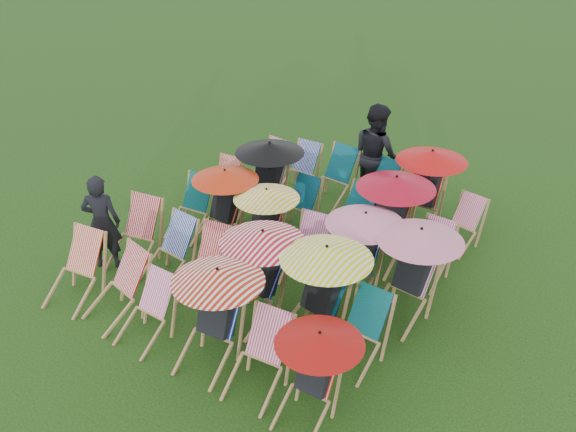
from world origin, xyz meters
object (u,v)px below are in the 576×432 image
Objects in this scene: deckchair_29 at (461,224)px; person_rear at (376,154)px; deckchair_5 at (311,375)px; deckchair_0 at (74,270)px; person_left at (102,222)px.

person_rear reaches higher than deckchair_29.
deckchair_5 is 5.45m from person_rear.
person_rear is (2.07, 5.15, 0.45)m from deckchair_0.
deckchair_5 is at bearing 137.76° from person_rear.
deckchair_29 is 2.09m from person_rear.
deckchair_0 is at bearing 179.24° from deckchair_5.
deckchair_5 is 1.44× the size of deckchair_29.
person_rear is (2.38, 4.33, 0.16)m from person_left.
deckchair_5 is at bearing 136.04° from person_left.
deckchair_0 is at bearing 76.23° from person_left.
person_left is (-4.31, -3.74, 0.37)m from deckchair_29.
deckchair_0 is 4.03m from deckchair_5.
deckchair_0 is 0.82× the size of deckchair_5.
deckchair_5 is at bearing -80.43° from deckchair_29.
deckchair_0 is 6.07m from deckchair_29.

